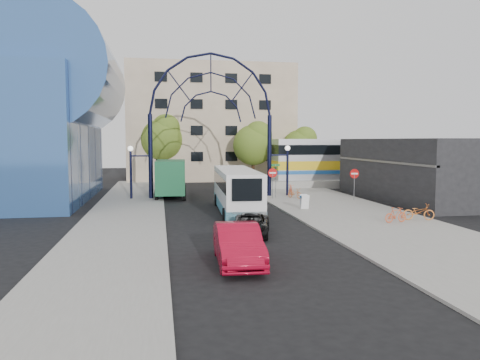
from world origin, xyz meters
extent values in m
plane|color=black|center=(0.00, 0.00, 0.00)|extent=(120.00, 120.00, 0.00)
cube|color=gray|center=(8.00, 4.00, 0.06)|extent=(8.00, 56.00, 0.12)
cube|color=gray|center=(-6.50, 6.00, 0.06)|extent=(5.00, 50.00, 0.12)
cylinder|color=black|center=(-5.00, 14.00, 3.50)|extent=(0.36, 0.36, 7.00)
cylinder|color=black|center=(5.00, 14.00, 3.50)|extent=(0.36, 0.36, 7.00)
cylinder|color=black|center=(-6.60, 14.00, 2.00)|extent=(0.20, 0.20, 4.00)
cylinder|color=black|center=(6.60, 14.00, 2.00)|extent=(0.20, 0.20, 4.00)
sphere|color=white|center=(-6.60, 14.00, 4.20)|extent=(0.44, 0.44, 0.44)
sphere|color=white|center=(6.60, 14.00, 4.20)|extent=(0.44, 0.44, 0.44)
cylinder|color=slate|center=(4.80, 12.00, 1.22)|extent=(0.06, 0.06, 2.20)
cylinder|color=red|center=(4.80, 12.00, 2.22)|extent=(0.80, 0.04, 0.80)
cube|color=white|center=(4.80, 11.97, 2.22)|extent=(0.55, 0.02, 0.12)
cylinder|color=slate|center=(11.00, 10.00, 1.22)|extent=(0.06, 0.06, 2.20)
cylinder|color=red|center=(11.00, 10.00, 2.22)|extent=(0.76, 0.04, 0.76)
cube|color=white|center=(11.00, 9.97, 2.22)|extent=(0.55, 0.02, 0.12)
cylinder|color=slate|center=(5.20, 12.60, 1.52)|extent=(0.05, 0.05, 2.80)
cube|color=#146626|center=(5.20, 12.60, 2.82)|extent=(0.70, 0.03, 0.18)
cube|color=#146626|center=(5.20, 12.60, 2.57)|extent=(0.03, 0.70, 0.18)
cube|color=white|center=(5.60, 5.80, 0.62)|extent=(0.55, 0.26, 0.99)
cube|color=white|center=(5.60, 6.15, 0.62)|extent=(0.55, 0.26, 0.99)
cube|color=#1E59A5|center=(5.60, 5.98, 0.95)|extent=(0.55, 0.42, 0.14)
cylinder|color=#335D9E|center=(-12.00, 15.00, 10.00)|extent=(9.00, 16.00, 9.00)
cube|color=black|center=(16.00, 10.00, 2.50)|extent=(6.00, 16.00, 5.00)
cube|color=tan|center=(2.00, 35.00, 7.00)|extent=(20.00, 12.00, 14.00)
cube|color=gray|center=(20.00, 22.00, 0.40)|extent=(32.00, 5.00, 0.80)
cube|color=#B7B7BC|center=(20.00, 22.00, 2.90)|extent=(25.00, 3.00, 4.20)
cube|color=gold|center=(20.00, 22.00, 2.30)|extent=(25.10, 3.05, 0.90)
cube|color=black|center=(20.00, 22.00, 3.90)|extent=(25.05, 3.05, 1.00)
cube|color=#1E59A5|center=(20.00, 22.00, 1.60)|extent=(25.10, 3.05, 0.35)
cylinder|color=#382314|center=(6.00, 26.00, 1.26)|extent=(0.36, 0.36, 2.52)
sphere|color=#3C6219|center=(6.00, 26.00, 4.34)|extent=(4.48, 4.48, 4.48)
sphere|color=#3C6219|center=(6.50, 25.70, 5.46)|extent=(3.08, 3.08, 3.08)
cylinder|color=#382314|center=(-4.00, 30.00, 1.44)|extent=(0.36, 0.36, 2.88)
sphere|color=#3C6219|center=(-4.00, 30.00, 4.96)|extent=(5.12, 5.12, 5.12)
sphere|color=#3C6219|center=(-3.50, 29.70, 6.24)|extent=(3.52, 3.52, 3.52)
cylinder|color=#382314|center=(12.00, 28.00, 1.17)|extent=(0.36, 0.36, 2.34)
sphere|color=#3C6219|center=(12.00, 28.00, 4.03)|extent=(4.16, 4.16, 4.16)
sphere|color=#3C6219|center=(12.50, 27.70, 5.07)|extent=(2.86, 2.86, 2.86)
cube|color=white|center=(0.82, 6.01, 1.59)|extent=(2.86, 10.56, 2.64)
cube|color=#4F99B1|center=(0.82, 6.01, 0.50)|extent=(2.88, 10.56, 0.64)
cube|color=black|center=(0.82, 6.01, 2.14)|extent=(2.89, 10.36, 0.82)
cube|color=black|center=(0.55, 0.73, 2.09)|extent=(1.72, 0.22, 1.27)
cube|color=black|center=(1.09, 11.19, 1.45)|extent=(2.18, 0.28, 1.45)
cylinder|color=black|center=(-0.14, 9.31, 0.44)|extent=(0.30, 0.88, 0.87)
cylinder|color=black|center=(2.12, 9.19, 0.44)|extent=(0.30, 0.88, 0.87)
cylinder|color=black|center=(-0.51, 2.21, 0.44)|extent=(0.30, 0.88, 0.87)
cylinder|color=black|center=(1.75, 2.09, 0.44)|extent=(0.30, 0.88, 0.87)
cube|color=black|center=(-3.22, 16.92, 1.07)|extent=(2.37, 2.46, 2.14)
cube|color=black|center=(-3.15, 18.08, 1.51)|extent=(1.95, 0.21, 0.97)
cube|color=#175833|center=(-3.38, 14.00, 1.85)|extent=(2.59, 4.61, 2.73)
cylinder|color=black|center=(-4.35, 16.69, 0.47)|extent=(0.31, 0.95, 0.94)
cylinder|color=black|center=(-2.12, 16.56, 0.47)|extent=(0.31, 0.95, 0.94)
cylinder|color=black|center=(-4.57, 12.89, 0.47)|extent=(0.31, 0.95, 0.94)
cylinder|color=black|center=(-2.33, 12.77, 0.47)|extent=(0.31, 0.95, 0.94)
imported|color=black|center=(0.25, -1.84, 0.56)|extent=(2.79, 4.35, 1.12)
imported|color=#A90A24|center=(-1.29, -7.15, 0.79)|extent=(1.89, 4.86, 1.58)
imported|color=#CC6628|center=(6.66, 11.89, 0.53)|extent=(1.21, 1.64, 0.82)
imported|color=#DE4D2C|center=(6.90, 14.00, 0.59)|extent=(0.63, 1.60, 0.94)
imported|color=orange|center=(10.92, 0.41, 0.61)|extent=(1.95, 1.07, 0.97)
imported|color=#D5522A|center=(9.14, -0.17, 0.57)|extent=(1.54, 0.71, 0.89)
camera|label=1|loc=(-4.30, -24.99, 4.86)|focal=35.00mm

